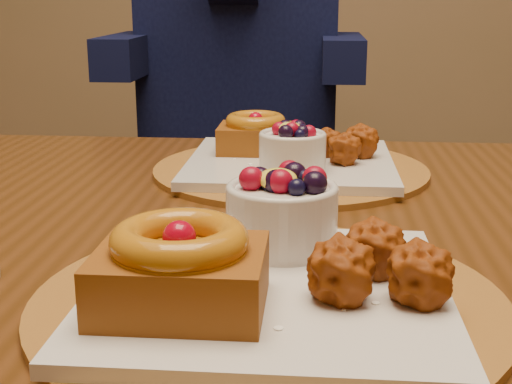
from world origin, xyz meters
TOP-DOWN VIEW (x-y plane):
  - dining_table at (0.02, -0.11)m, footprint 1.60×0.90m
  - place_setting_near at (0.01, -0.32)m, footprint 0.38×0.38m
  - place_setting_far at (0.01, 0.11)m, footprint 0.38×0.38m
  - chair_far at (-0.12, 0.88)m, footprint 0.43×0.43m

SIDE VIEW (x-z plane):
  - chair_far at x=-0.12m, z-range 0.04..0.86m
  - dining_table at x=0.02m, z-range 0.30..1.06m
  - place_setting_far at x=0.01m, z-range 0.74..0.82m
  - place_setting_near at x=0.01m, z-range 0.74..0.83m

